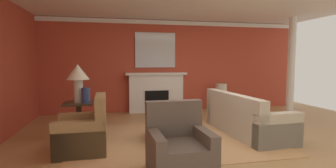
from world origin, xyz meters
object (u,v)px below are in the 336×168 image
at_px(side_table, 79,117).
at_px(table_lamp, 78,76).
at_px(fireplace, 156,93).
at_px(mantel_mirror, 155,50).
at_px(armchair_near_window, 84,134).
at_px(vase_tall_corner, 221,97).
at_px(sofa, 245,120).
at_px(armchair_facing_fireplace, 179,151).
at_px(coffee_table, 173,123).
at_px(vase_on_side_table, 86,95).

relative_size(side_table, table_lamp, 0.93).
height_order(fireplace, mantel_mirror, mantel_mirror).
bearing_deg(armchair_near_window, fireplace, 60.95).
relative_size(armchair_near_window, side_table, 1.36).
relative_size(table_lamp, vase_tall_corner, 0.90).
xyz_separation_m(sofa, vase_tall_corner, (0.52, 2.40, 0.12)).
height_order(armchair_facing_fireplace, coffee_table, armchair_facing_fireplace).
height_order(fireplace, armchair_near_window, fireplace).
xyz_separation_m(mantel_mirror, armchair_facing_fireplace, (-0.41, -4.39, -1.53)).
height_order(mantel_mirror, vase_tall_corner, mantel_mirror).
xyz_separation_m(armchair_near_window, table_lamp, (-0.18, 0.92, 0.92)).
bearing_deg(vase_tall_corner, mantel_mirror, 167.76).
relative_size(fireplace, sofa, 0.84).
relative_size(fireplace, armchair_facing_fireplace, 1.89).
distance_m(sofa, armchair_facing_fireplace, 2.41).
relative_size(mantel_mirror, sofa, 0.56).
distance_m(fireplace, mantel_mirror, 1.29).
bearing_deg(side_table, armchair_facing_fireplace, -53.66).
bearing_deg(mantel_mirror, vase_tall_corner, -12.24).
height_order(armchair_facing_fireplace, vase_on_side_table, vase_on_side_table).
bearing_deg(sofa, fireplace, 117.71).
bearing_deg(coffee_table, vase_on_side_table, 164.43).
bearing_deg(sofa, vase_on_side_table, 173.46).
bearing_deg(vase_on_side_table, table_lamp, 141.34).
distance_m(mantel_mirror, armchair_facing_fireplace, 4.67).
height_order(vase_tall_corner, vase_on_side_table, vase_on_side_table).
bearing_deg(armchair_near_window, table_lamp, 101.32).
bearing_deg(armchair_facing_fireplace, fireplace, 84.48).
xyz_separation_m(armchair_near_window, vase_tall_corner, (3.68, 2.83, 0.11)).
relative_size(vase_tall_corner, vase_on_side_table, 2.79).
xyz_separation_m(fireplace, side_table, (-1.92, -2.21, -0.15)).
xyz_separation_m(side_table, table_lamp, (0.00, 0.00, 0.82)).
xyz_separation_m(sofa, side_table, (-3.34, 0.49, 0.10)).
relative_size(fireplace, table_lamp, 2.40).
bearing_deg(vase_tall_corner, coffee_table, -129.80).
distance_m(vase_tall_corner, vase_on_side_table, 4.25).
distance_m(armchair_near_window, table_lamp, 1.31).
bearing_deg(table_lamp, vase_tall_corner, 26.35).
height_order(mantel_mirror, armchair_near_window, mantel_mirror).
height_order(armchair_near_window, table_lamp, table_lamp).
relative_size(mantel_mirror, side_table, 1.71).
bearing_deg(vase_on_side_table, armchair_facing_fireplace, -54.86).
height_order(armchair_facing_fireplace, vase_tall_corner, armchair_facing_fireplace).
height_order(side_table, vase_tall_corner, vase_tall_corner).
height_order(mantel_mirror, sofa, mantel_mirror).
distance_m(fireplace, armchair_facing_fireplace, 4.30).
relative_size(armchair_facing_fireplace, side_table, 1.36).
bearing_deg(mantel_mirror, sofa, -63.31).
height_order(armchair_near_window, vase_tall_corner, armchair_near_window).
relative_size(mantel_mirror, vase_tall_corner, 1.44).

